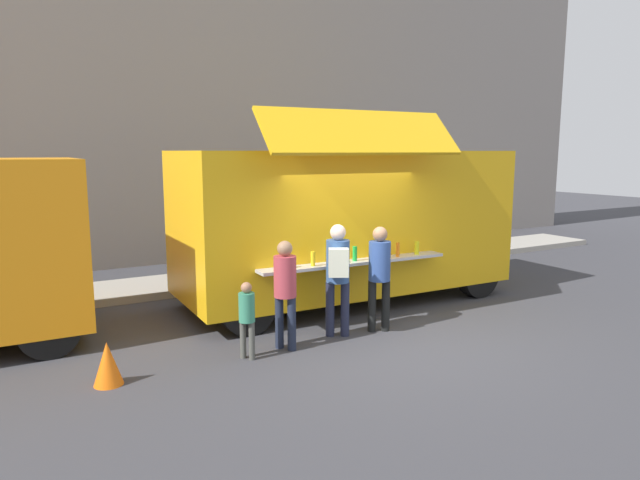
{
  "coord_description": "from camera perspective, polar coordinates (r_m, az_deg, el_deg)",
  "views": [
    {
      "loc": [
        -5.08,
        -6.63,
        2.86
      ],
      "look_at": [
        -0.14,
        1.94,
        1.3
      ],
      "focal_mm": 31.6,
      "sensor_mm": 36.0,
      "label": 1
    }
  ],
  "objects": [
    {
      "name": "ground_plane",
      "position": [
        8.83,
        7.2,
        -10.01
      ],
      "size": [
        60.0,
        60.0,
        0.0
      ],
      "primitive_type": "plane",
      "color": "#38383D"
    },
    {
      "name": "curb_strip",
      "position": [
        12.03,
        -20.88,
        -5.03
      ],
      "size": [
        28.0,
        1.6,
        0.15
      ],
      "primitive_type": "cube",
      "color": "#9E998E",
      "rests_on": "ground"
    },
    {
      "name": "building_behind",
      "position": [
        15.86,
        -20.57,
        16.13
      ],
      "size": [
        32.0,
        2.4,
        9.98
      ],
      "primitive_type": "cube",
      "color": "gray",
      "rests_on": "ground"
    },
    {
      "name": "food_truck_main",
      "position": [
        10.72,
        2.71,
        2.05
      ],
      "size": [
        6.33,
        3.18,
        3.53
      ],
      "rotation": [
        0.0,
        0.0,
        -0.02
      ],
      "color": "#EBAC13",
      "rests_on": "ground"
    },
    {
      "name": "traffic_cone_orange",
      "position": [
        7.57,
        -20.71,
        -11.62
      ],
      "size": [
        0.36,
        0.36,
        0.55
      ],
      "primitive_type": "cone",
      "color": "orange",
      "rests_on": "ground"
    },
    {
      "name": "trash_bin",
      "position": [
        14.81,
        9.47,
        -0.35
      ],
      "size": [
        0.6,
        0.6,
        0.99
      ],
      "primitive_type": "cylinder",
      "color": "#2D5D37",
      "rests_on": "ground"
    },
    {
      "name": "customer_front_ordering",
      "position": [
        8.97,
        6.04,
        -2.97
      ],
      "size": [
        0.35,
        0.35,
        1.7
      ],
      "rotation": [
        0.0,
        0.0,
        1.16
      ],
      "color": "black",
      "rests_on": "ground"
    },
    {
      "name": "customer_mid_with_backpack",
      "position": [
        8.63,
        1.82,
        -2.95
      ],
      "size": [
        0.49,
        0.57,
        1.76
      ],
      "rotation": [
        0.0,
        0.0,
        1.06
      ],
      "color": "#20243B",
      "rests_on": "ground"
    },
    {
      "name": "customer_rear_waiting",
      "position": [
        8.13,
        -3.55,
        -4.58
      ],
      "size": [
        0.33,
        0.33,
        1.6
      ],
      "rotation": [
        0.0,
        0.0,
        0.56
      ],
      "color": "#1D2436",
      "rests_on": "ground"
    },
    {
      "name": "child_near_queue",
      "position": [
        7.88,
        -7.42,
        -7.38
      ],
      "size": [
        0.22,
        0.22,
        1.1
      ],
      "rotation": [
        0.0,
        0.0,
        0.6
      ],
      "color": "#494A44",
      "rests_on": "ground"
    }
  ]
}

